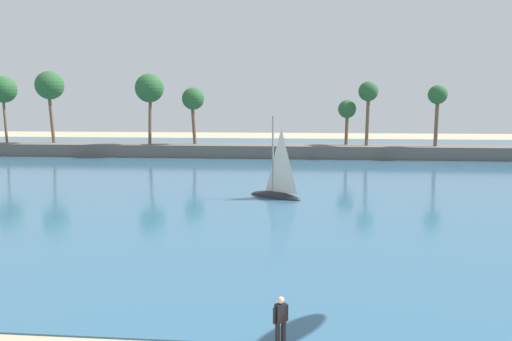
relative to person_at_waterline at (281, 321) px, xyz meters
The scene contains 4 objects.
sea 48.64m from the person_at_waterline, 92.36° to the left, with size 220.00×96.93×0.06m, color #33607F.
palm_headland 57.18m from the person_at_waterline, 92.97° to the left, with size 119.59×6.02×12.37m.
person_at_waterline is the anchor object (origin of this frame).
sailboat_mid_bay 25.20m from the person_at_waterline, 93.49° to the left, with size 4.83×3.83×6.98m.
Camera 1 is at (2.65, -5.27, 7.43)m, focal length 35.41 mm.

